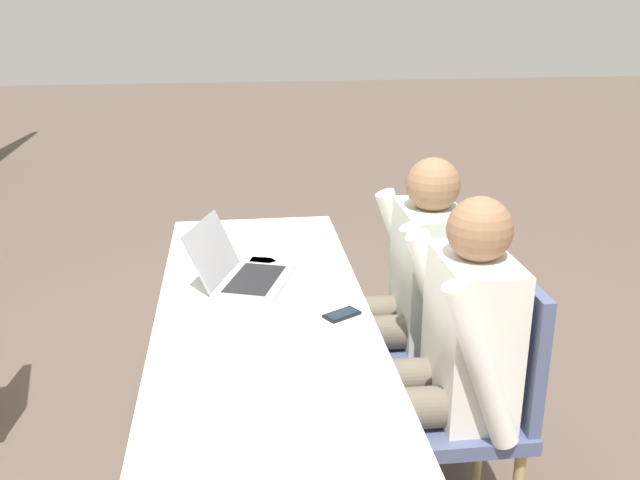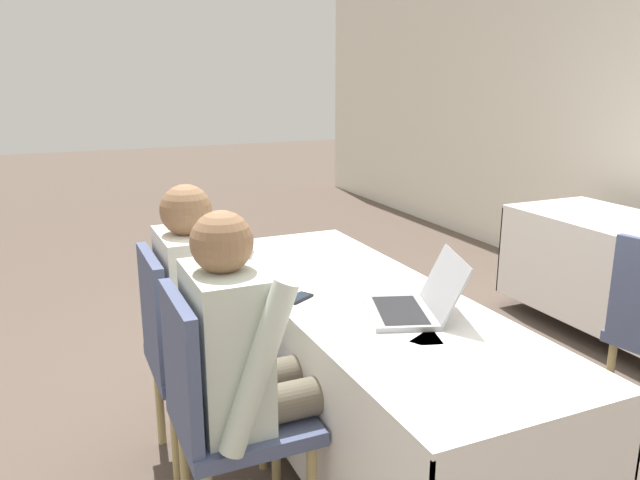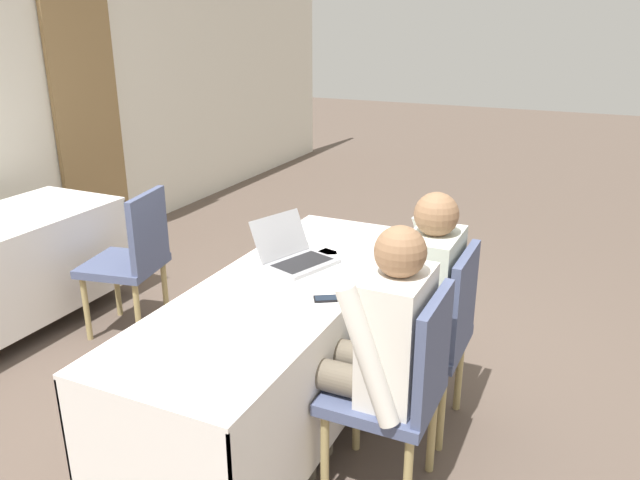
{
  "view_description": "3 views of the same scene",
  "coord_description": "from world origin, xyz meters",
  "px_view_note": "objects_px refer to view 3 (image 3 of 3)",
  "views": [
    {
      "loc": [
        -2.19,
        0.08,
        1.77
      ],
      "look_at": [
        0.0,
        -0.19,
        0.98
      ],
      "focal_mm": 40.0,
      "sensor_mm": 36.0,
      "label": 1
    },
    {
      "loc": [
        2.08,
        -1.12,
        1.59
      ],
      "look_at": [
        0.0,
        -0.19,
        0.98
      ],
      "focal_mm": 35.0,
      "sensor_mm": 36.0,
      "label": 2
    },
    {
      "loc": [
        -2.34,
        -1.28,
        1.91
      ],
      "look_at": [
        0.0,
        -0.19,
        0.98
      ],
      "focal_mm": 35.0,
      "sensor_mm": 36.0,
      "label": 3
    }
  ],
  "objects_px": {
    "chair_far_spare": "(133,256)",
    "person_white_shirt": "(415,295)",
    "cell_phone": "(327,299)",
    "chair_near_right": "(434,330)",
    "person_checkered_shirt": "(377,344)",
    "chair_near_left": "(400,385)",
    "laptop": "(295,255)"
  },
  "relations": [
    {
      "from": "chair_near_left",
      "to": "person_checkered_shirt",
      "type": "height_order",
      "value": "person_checkered_shirt"
    },
    {
      "from": "cell_phone",
      "to": "person_white_shirt",
      "type": "distance_m",
      "value": 0.45
    },
    {
      "from": "laptop",
      "to": "chair_far_spare",
      "type": "bearing_deg",
      "value": 102.14
    },
    {
      "from": "cell_phone",
      "to": "person_white_shirt",
      "type": "relative_size",
      "value": 0.12
    },
    {
      "from": "person_white_shirt",
      "to": "chair_near_left",
      "type": "bearing_deg",
      "value": 11.51
    },
    {
      "from": "cell_phone",
      "to": "chair_near_left",
      "type": "xyz_separation_m",
      "value": [
        -0.19,
        -0.41,
        -0.22
      ]
    },
    {
      "from": "chair_near_left",
      "to": "chair_near_right",
      "type": "height_order",
      "value": "same"
    },
    {
      "from": "cell_phone",
      "to": "chair_near_right",
      "type": "distance_m",
      "value": 0.56
    },
    {
      "from": "chair_far_spare",
      "to": "person_checkered_shirt",
      "type": "xyz_separation_m",
      "value": [
        -0.67,
        -1.84,
        0.16
      ]
    },
    {
      "from": "chair_near_left",
      "to": "cell_phone",
      "type": "bearing_deg",
      "value": -115.25
    },
    {
      "from": "laptop",
      "to": "person_white_shirt",
      "type": "bearing_deg",
      "value": -71.17
    },
    {
      "from": "chair_far_spare",
      "to": "person_checkered_shirt",
      "type": "bearing_deg",
      "value": 59.0
    },
    {
      "from": "chair_far_spare",
      "to": "chair_near_right",
      "type": "bearing_deg",
      "value": 74.38
    },
    {
      "from": "person_checkered_shirt",
      "to": "person_white_shirt",
      "type": "bearing_deg",
      "value": -180.0
    },
    {
      "from": "cell_phone",
      "to": "chair_far_spare",
      "type": "relative_size",
      "value": 0.15
    },
    {
      "from": "person_checkered_shirt",
      "to": "chair_near_right",
      "type": "bearing_deg",
      "value": 168.49
    },
    {
      "from": "chair_far_spare",
      "to": "laptop",
      "type": "bearing_deg",
      "value": 71.84
    },
    {
      "from": "laptop",
      "to": "chair_near_right",
      "type": "relative_size",
      "value": 0.45
    },
    {
      "from": "cell_phone",
      "to": "chair_near_left",
      "type": "bearing_deg",
      "value": -146.04
    },
    {
      "from": "chair_near_right",
      "to": "person_white_shirt",
      "type": "relative_size",
      "value": 0.78
    },
    {
      "from": "chair_near_right",
      "to": "person_checkered_shirt",
      "type": "height_order",
      "value": "person_checkered_shirt"
    },
    {
      "from": "chair_near_left",
      "to": "laptop",
      "type": "bearing_deg",
      "value": -125.21
    },
    {
      "from": "person_white_shirt",
      "to": "person_checkered_shirt",
      "type": "bearing_deg",
      "value": 0.0
    },
    {
      "from": "chair_near_left",
      "to": "chair_far_spare",
      "type": "bearing_deg",
      "value": -109.05
    },
    {
      "from": "chair_near_right",
      "to": "person_white_shirt",
      "type": "bearing_deg",
      "value": -90.0
    },
    {
      "from": "person_white_shirt",
      "to": "chair_near_right",
      "type": "bearing_deg",
      "value": 90.0
    },
    {
      "from": "person_checkered_shirt",
      "to": "person_white_shirt",
      "type": "relative_size",
      "value": 1.0
    },
    {
      "from": "laptop",
      "to": "chair_far_spare",
      "type": "height_order",
      "value": "laptop"
    },
    {
      "from": "chair_far_spare",
      "to": "person_white_shirt",
      "type": "height_order",
      "value": "person_white_shirt"
    },
    {
      "from": "laptop",
      "to": "cell_phone",
      "type": "relative_size",
      "value": 3.06
    },
    {
      "from": "person_checkered_shirt",
      "to": "person_white_shirt",
      "type": "xyz_separation_m",
      "value": [
        0.51,
        0.0,
        0.0
      ]
    },
    {
      "from": "chair_far_spare",
      "to": "person_white_shirt",
      "type": "relative_size",
      "value": 0.78
    }
  ]
}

